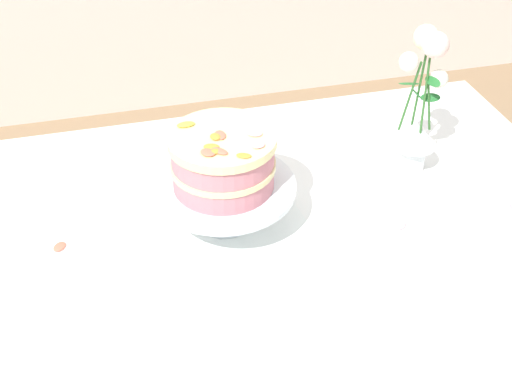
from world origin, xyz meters
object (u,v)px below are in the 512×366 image
Objects in this scene: layer_cake at (223,160)px; flower_vase at (418,112)px; dining_table at (279,274)px; cake_stand at (224,191)px.

flower_vase is at bearing 10.49° from layer_cake.
cake_stand reaches higher than dining_table.
layer_cake is at bearing -169.51° from flower_vase.
dining_table is 4.05× the size of flower_vase.
layer_cake is (-0.09, 0.08, 0.25)m from dining_table.
dining_table is 0.28m from layer_cake.
flower_vase is (0.45, 0.08, 0.07)m from cake_stand.
flower_vase is at bearing 10.47° from cake_stand.
cake_stand is at bearing -169.53° from flower_vase.
dining_table is 6.65× the size of layer_cake.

